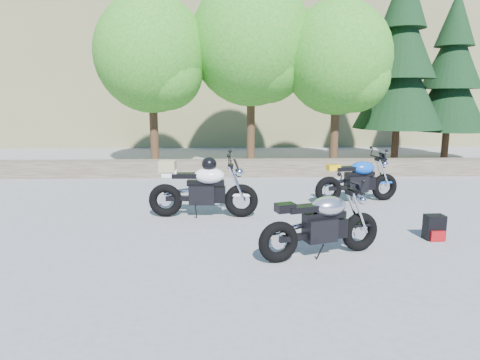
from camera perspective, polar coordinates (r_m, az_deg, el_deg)
name	(u,v)px	position (r m, az deg, el deg)	size (l,w,h in m)	color
ground	(231,231)	(7.76, -1.23, -6.87)	(90.00, 90.00, 0.00)	slate
stone_wall	(228,168)	(13.06, -1.55, 1.60)	(22.00, 0.55, 0.50)	#483E30
hillside	(264,31)	(35.89, 3.18, 19.18)	(80.00, 30.00, 15.00)	olive
tree_decid_left	(154,58)	(14.76, -11.37, 15.66)	(3.67, 3.67, 5.62)	#382314
tree_decid_mid	(254,47)	(15.04, 1.93, 17.32)	(4.08, 4.08, 6.24)	#382314
tree_decid_right	(341,62)	(14.86, 13.31, 15.03)	(3.54, 3.54, 5.41)	#382314
conifer_near	(401,60)	(16.85, 20.67, 14.73)	(3.17, 3.17, 7.06)	#382314
conifer_far	(452,73)	(18.29, 26.38, 12.67)	(2.82, 2.82, 6.27)	#382314
silver_bike	(322,225)	(6.56, 10.86, -5.90)	(1.97, 0.86, 1.02)	black
white_bike	(203,188)	(8.57, -5.01, -1.04)	(2.21, 0.70, 1.22)	black
blue_bike	(358,181)	(10.13, 15.44, -0.07)	(2.05, 0.74, 1.04)	black
backpack	(434,228)	(8.00, 24.49, -5.80)	(0.32, 0.28, 0.42)	black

